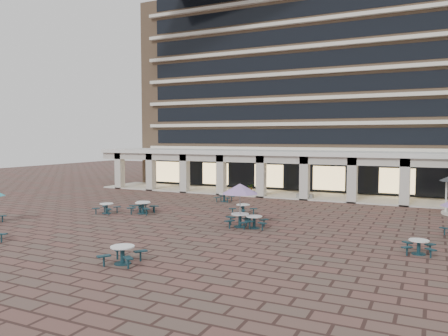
{
  "coord_description": "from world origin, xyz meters",
  "views": [
    {
      "loc": [
        12.58,
        -26.44,
        5.69
      ],
      "look_at": [
        -1.54,
        3.0,
        3.4
      ],
      "focal_mm": 35.0,
      "sensor_mm": 36.0,
      "label": 1
    }
  ],
  "objects_px": {
    "picnic_table_2": "(122,253)",
    "picnic_table_3": "(419,246)",
    "planter_right": "(305,194)",
    "planter_left": "(251,191)"
  },
  "relations": [
    {
      "from": "picnic_table_2",
      "to": "picnic_table_3",
      "type": "relative_size",
      "value": 1.25
    },
    {
      "from": "picnic_table_2",
      "to": "planter_right",
      "type": "height_order",
      "value": "planter_right"
    },
    {
      "from": "picnic_table_2",
      "to": "planter_right",
      "type": "bearing_deg",
      "value": 75.26
    },
    {
      "from": "planter_left",
      "to": "planter_right",
      "type": "distance_m",
      "value": 5.37
    },
    {
      "from": "picnic_table_3",
      "to": "planter_left",
      "type": "relative_size",
      "value": 1.08
    },
    {
      "from": "planter_left",
      "to": "picnic_table_3",
      "type": "bearing_deg",
      "value": -46.62
    },
    {
      "from": "picnic_table_2",
      "to": "picnic_table_3",
      "type": "xyz_separation_m",
      "value": [
        12.0,
        7.55,
        -0.06
      ]
    },
    {
      "from": "picnic_table_3",
      "to": "planter_left",
      "type": "height_order",
      "value": "planter_left"
    },
    {
      "from": "planter_left",
      "to": "picnic_table_2",
      "type": "bearing_deg",
      "value": -81.77
    },
    {
      "from": "picnic_table_3",
      "to": "planter_left",
      "type": "xyz_separation_m",
      "value": [
        -15.45,
        16.35,
        0.02
      ]
    }
  ]
}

